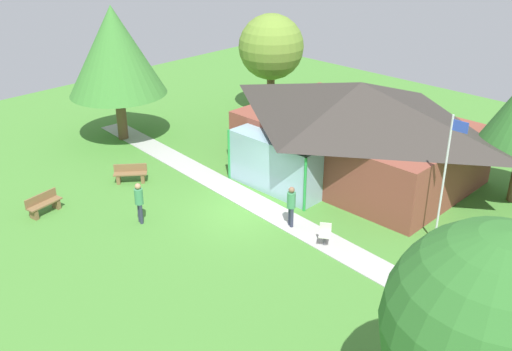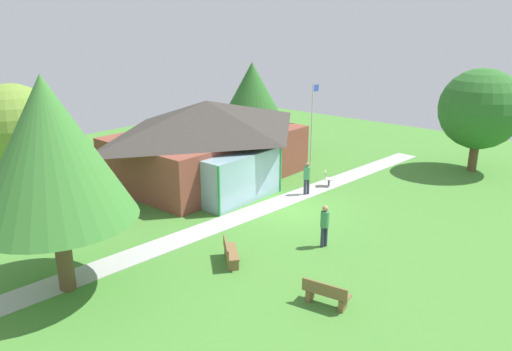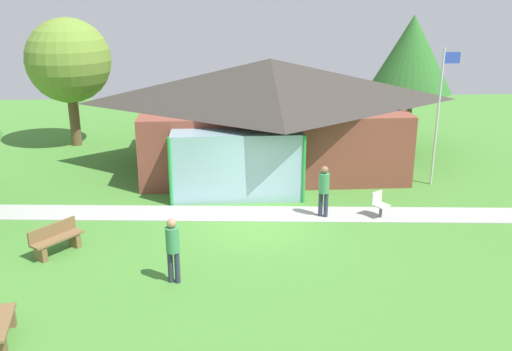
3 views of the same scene
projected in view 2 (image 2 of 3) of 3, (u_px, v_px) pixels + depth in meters
The scene contains 13 objects.
ground_plane at pixel (291, 208), 22.89m from camera, with size 44.00×44.00×0.00m, color #478433.
pavilion at pixel (209, 139), 26.73m from camera, with size 11.07×8.61×4.41m.
footpath at pixel (276, 204), 23.46m from camera, with size 25.90×1.30×0.03m, color #ADADA8.
flagpole at pixel (312, 120), 29.11m from camera, with size 0.64×0.08×5.09m.
bench_front_left at pixel (326, 294), 14.90m from camera, with size 0.69×1.55×0.84m.
bench_mid_left at pixel (230, 253), 17.58m from camera, with size 1.30×1.43×0.84m.
patio_chair_lawn_spare at pixel (328, 179), 25.83m from camera, with size 0.61×0.61×0.86m.
visitor_strolling_lawn at pixel (325, 223), 18.68m from camera, with size 0.34×0.34×1.74m.
visitor_on_path at pixel (307, 176), 24.42m from camera, with size 0.34×0.34×1.74m.
tree_west_hedge at pixel (50, 150), 14.52m from camera, with size 5.04×5.04×7.08m.
tree_behind_pavilion_left at pixel (14, 125), 22.18m from camera, with size 3.82×3.82×5.88m.
tree_behind_pavilion_right at pixel (252, 88), 32.51m from camera, with size 3.77×3.77×5.99m.
tree_far_east at pixel (480, 109), 27.63m from camera, with size 4.66×4.66×6.06m.
Camera 2 is at (-17.30, -12.57, 8.46)m, focal length 33.56 mm.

